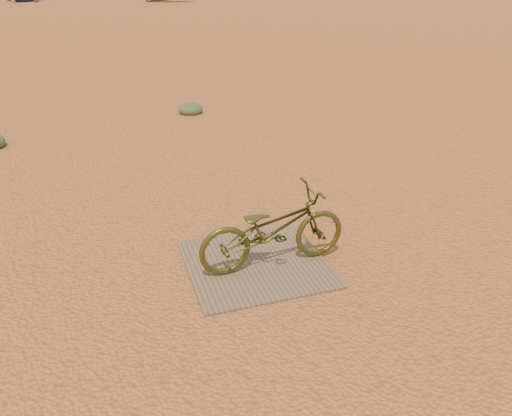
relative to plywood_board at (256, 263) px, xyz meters
name	(u,v)px	position (x,y,z in m)	size (l,w,h in m)	color
ground	(245,304)	(-0.29, -0.59, -0.01)	(120.00, 120.00, 0.00)	#BA793E
plywood_board	(256,263)	(0.00, 0.00, 0.00)	(1.32, 1.30, 0.02)	#74614C
bicycle	(273,229)	(0.15, -0.07, 0.39)	(0.51, 1.45, 0.76)	#43491E
kale_b	(191,113)	(0.52, 5.79, -0.01)	(0.49, 0.49, 0.27)	#4C6747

